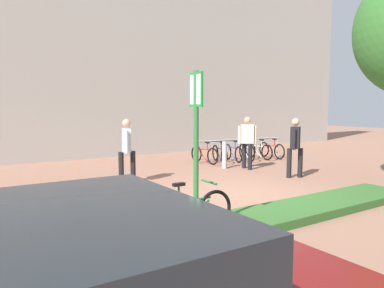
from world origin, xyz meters
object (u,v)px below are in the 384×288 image
(bike_at_sign, at_px, (189,213))
(bollard_steel, at_px, (224,155))
(person_shirt_white, at_px, (247,139))
(person_shirt_blue, at_px, (127,147))
(parking_sign_post, at_px, (196,131))
(bike_rack_cluster, at_px, (240,152))
(person_suited_dark, at_px, (295,144))

(bike_at_sign, relative_size, bollard_steel, 1.87)
(person_shirt_white, bearing_deg, person_shirt_blue, 179.03)
(parking_sign_post, relative_size, bike_rack_cluster, 0.69)
(person_suited_dark, height_order, person_shirt_white, same)
(bike_at_sign, bearing_deg, person_shirt_white, 39.97)
(parking_sign_post, relative_size, person_shirt_blue, 1.50)
(bike_rack_cluster, height_order, bollard_steel, bollard_steel)
(person_shirt_white, bearing_deg, person_suited_dark, -86.42)
(bollard_steel, xyz_separation_m, person_shirt_blue, (-3.66, -0.41, 0.53))
(bollard_steel, bearing_deg, person_shirt_white, -40.20)
(parking_sign_post, height_order, bike_rack_cluster, parking_sign_post)
(person_shirt_blue, bearing_deg, bike_at_sign, -101.36)
(parking_sign_post, height_order, person_suited_dark, parking_sign_post)
(bike_rack_cluster, xyz_separation_m, person_suited_dark, (-0.97, -3.53, 0.64))
(bike_rack_cluster, bearing_deg, person_shirt_blue, -163.77)
(bike_at_sign, bearing_deg, person_shirt_blue, 78.64)
(bike_rack_cluster, height_order, person_shirt_white, person_shirt_white)
(bike_rack_cluster, relative_size, person_shirt_blue, 2.18)
(parking_sign_post, distance_m, bollard_steel, 6.88)
(person_shirt_blue, relative_size, person_shirt_white, 1.00)
(bollard_steel, xyz_separation_m, person_suited_dark, (0.68, -2.38, 0.53))
(parking_sign_post, distance_m, person_shirt_white, 6.87)
(parking_sign_post, distance_m, person_suited_dark, 5.91)
(person_suited_dark, bearing_deg, bike_at_sign, -155.56)
(person_suited_dark, xyz_separation_m, person_shirt_white, (-0.12, 1.90, 0.00))
(bike_rack_cluster, xyz_separation_m, bollard_steel, (-1.66, -1.14, 0.10))
(bike_rack_cluster, distance_m, person_suited_dark, 3.71)
(parking_sign_post, height_order, bollard_steel, parking_sign_post)
(bike_at_sign, height_order, person_suited_dark, person_suited_dark)
(bike_at_sign, height_order, bollard_steel, bollard_steel)
(bollard_steel, height_order, person_shirt_white, person_shirt_white)
(person_shirt_blue, bearing_deg, parking_sign_post, -101.13)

